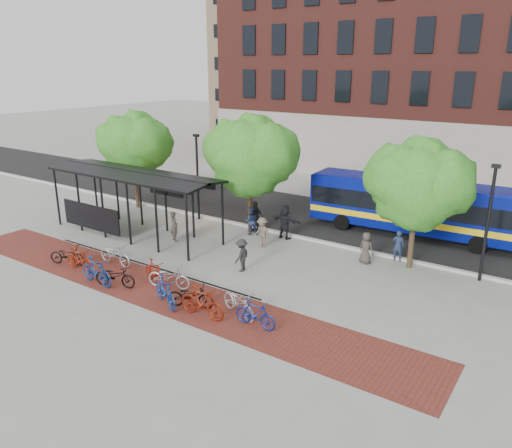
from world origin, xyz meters
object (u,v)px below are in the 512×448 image
Objects in this scene: tree_b at (252,153)px; pedestrian_2 at (251,221)px; bike_6 at (169,277)px; pedestrian_6 at (366,248)px; pedestrian_3 at (262,232)px; pedestrian_7 at (398,246)px; tree_c at (420,182)px; bike_4 at (115,276)px; bike_2 at (115,254)px; bike_1 at (79,260)px; bus_shelter at (132,181)px; bike_10 at (239,302)px; bike_3 at (96,271)px; tree_a at (135,143)px; pedestrian_1 at (174,226)px; pedestrian_5 at (285,222)px; bike_9 at (202,302)px; pedestrian_4 at (255,216)px; bike_11 at (255,314)px; bike_0 at (67,255)px; lamp_post_right at (488,220)px; bike_7 at (165,291)px; bike_5 at (155,271)px; bike_8 at (191,296)px; lamp_post_left at (197,175)px; bus at (413,204)px; pedestrian_9 at (242,255)px.

tree_b is 4.09× the size of pedestrian_2.
pedestrian_6 reaches higher than bike_6.
pedestrian_7 is (6.35, 2.11, -0.03)m from pedestrian_3.
tree_c is 3.19× the size of bike_4.
bike_1 is at bearing 149.78° from bike_2.
bike_10 is (10.33, -4.38, -2.48)m from bus_shelter.
bike_3 is at bearing 35.35° from pedestrian_7.
tree_a is at bearing 31.11° from bike_1.
pedestrian_5 is (4.63, 3.63, 0.12)m from pedestrian_1.
bike_6 is at bearing 66.10° from pedestrian_6.
tree_a reaches higher than bike_9.
bike_10 is at bearing -59.84° from pedestrian_4.
bike_3 reaches higher than bike_11.
bike_1 is at bearing -117.29° from bike_0.
bike_9 is (9.28, -5.26, -2.40)m from bus_shelter.
bike_0 is (-16.37, -8.99, -2.28)m from lamp_post_right.
bike_7 is (2.25, -9.17, -3.87)m from tree_b.
bike_4 is 2.95m from bike_7.
lamp_post_right is at bearing -69.39° from bike_6.
bike_10 is 1.07× the size of pedestrian_5.
bike_10 reaches higher than bike_11.
pedestrian_2 is at bearing -8.87° from bike_6.
bike_3 is 1.18× the size of bike_5.
pedestrian_5 is at bearing -32.40° from bike_1.
pedestrian_3 reaches higher than bike_2.
bike_8 is (-5.80, -8.75, -3.57)m from tree_c.
lamp_post_left is 3.36× the size of pedestrian_7.
bike_8 is at bearing -123.53° from tree_c.
bike_11 is at bearing -108.58° from tree_c.
pedestrian_5 reaches higher than bike_1.
bike_1 is at bearing 32.22° from pedestrian_2.
pedestrian_4 is (-2.25, 9.44, 0.28)m from bike_7.
bus_shelter is 5.97× the size of bike_0.
bike_4 is at bearing 133.86° from pedestrian_1.
bike_2 is at bearing -109.31° from tree_b.
bus is 4.34m from pedestrian_7.
lamp_post_left reaches higher than bike_10.
pedestrian_1 reaches higher than bike_2.
pedestrian_4 is 2.03m from pedestrian_5.
pedestrian_7 is (6.12, 0.30, -0.17)m from pedestrian_5.
bike_9 is at bearing -29.56° from bus_shelter.
bike_5 is at bearing -42.10° from pedestrian_9.
pedestrian_1 is (-4.85, 5.69, 0.22)m from bike_7.
bike_6 is (6.48, -4.09, -2.50)m from bus_shelter.
pedestrian_9 is at bearing -57.45° from bike_1.
tree_a is at bearing -117.35° from pedestrian_9.
bike_4 is 7.88m from pedestrian_3.
bike_0 is 0.96× the size of bike_8.
pedestrian_4 reaches higher than bike_5.
pedestrian_9 is (7.19, 3.99, 0.30)m from bike_0.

